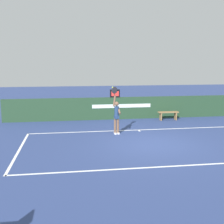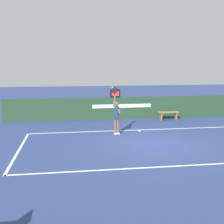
{
  "view_description": "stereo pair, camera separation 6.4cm",
  "coord_description": "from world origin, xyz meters",
  "px_view_note": "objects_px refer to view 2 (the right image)",
  "views": [
    {
      "loc": [
        -3.48,
        -11.41,
        3.46
      ],
      "look_at": [
        -1.5,
        1.75,
        1.12
      ],
      "focal_mm": 45.95,
      "sensor_mm": 36.0,
      "label": 1
    },
    {
      "loc": [
        -3.42,
        -11.42,
        3.46
      ],
      "look_at": [
        -1.5,
        1.75,
        1.12
      ],
      "focal_mm": 45.95,
      "sensor_mm": 36.0,
      "label": 2
    }
  ],
  "objects_px": {
    "speed_display": "(115,93)",
    "courtside_bench_near": "(169,114)",
    "tennis_player": "(117,115)",
    "tennis_ball": "(113,87)"
  },
  "relations": [
    {
      "from": "courtside_bench_near",
      "to": "tennis_ball",
      "type": "bearing_deg",
      "value": -143.46
    },
    {
      "from": "tennis_player",
      "to": "tennis_ball",
      "type": "relative_size",
      "value": 33.61
    },
    {
      "from": "tennis_ball",
      "to": "tennis_player",
      "type": "bearing_deg",
      "value": -6.1
    },
    {
      "from": "speed_display",
      "to": "courtside_bench_near",
      "type": "height_order",
      "value": "speed_display"
    },
    {
      "from": "speed_display",
      "to": "tennis_player",
      "type": "height_order",
      "value": "tennis_player"
    },
    {
      "from": "speed_display",
      "to": "tennis_ball",
      "type": "relative_size",
      "value": 8.39
    },
    {
      "from": "tennis_player",
      "to": "tennis_ball",
      "type": "bearing_deg",
      "value": 173.9
    },
    {
      "from": "tennis_player",
      "to": "speed_display",
      "type": "bearing_deg",
      "value": 82.09
    },
    {
      "from": "speed_display",
      "to": "courtside_bench_near",
      "type": "distance_m",
      "value": 3.43
    },
    {
      "from": "tennis_player",
      "to": "courtside_bench_near",
      "type": "height_order",
      "value": "tennis_player"
    }
  ]
}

